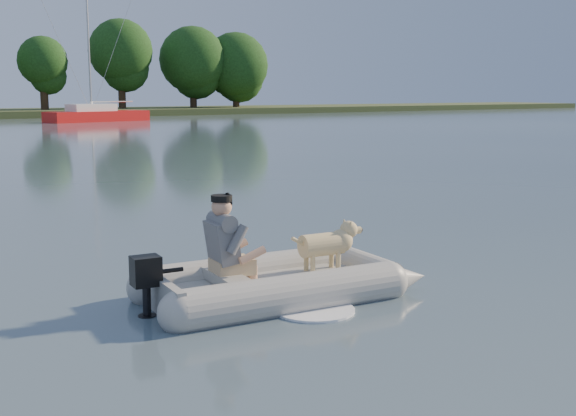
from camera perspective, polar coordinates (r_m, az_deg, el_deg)
water at (r=8.39m, az=5.03°, el=-6.82°), size 160.00×160.00×0.00m
dinghy at (r=8.16m, az=-0.73°, el=-3.27°), size 4.41×3.01×1.30m
man at (r=7.89m, az=-5.10°, el=-2.44°), size 0.71×0.62×1.00m
dog at (r=8.50m, az=2.73°, el=-3.22°), size 0.89×0.36×0.58m
outboard_motor at (r=7.65m, az=-11.13°, el=-6.30°), size 0.40×0.29×0.73m
sailboat at (r=56.62m, az=-14.89°, el=7.10°), size 8.12×4.03×10.72m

